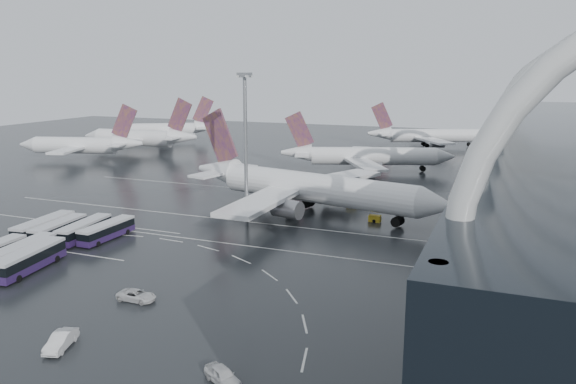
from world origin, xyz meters
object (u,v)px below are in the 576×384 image
at_px(airliner_main, 305,188).
at_px(bus_row_near_c, 84,230).
at_px(airliner_gate_b, 364,157).
at_px(bus_row_near_a, 44,227).
at_px(bus_row_far_b, 23,252).
at_px(gse_cart_belly_a, 375,218).
at_px(bus_row_near_d, 107,230).
at_px(bus_row_near_b, 59,229).
at_px(van_curve_b, 223,375).
at_px(bus_row_far_c, 29,259).
at_px(gse_cart_belly_e, 351,204).
at_px(jet_remote_west, 83,145).
at_px(jet_remote_mid, 141,138).
at_px(floodlight_mast, 245,130).
at_px(jet_remote_far, 168,130).
at_px(airliner_gate_c, 428,136).
at_px(van_curve_c, 61,341).
at_px(gse_cart_belly_b, 401,206).
at_px(van_curve_a, 136,295).

xyz_separation_m(airliner_main, bus_row_near_c, (-29.30, -32.84, -3.48)).
xyz_separation_m(airliner_gate_b, bus_row_near_c, (-28.84, -84.52, -2.68)).
height_order(bus_row_near_a, bus_row_near_c, bus_row_near_a).
xyz_separation_m(bus_row_far_b, gse_cart_belly_a, (44.82, 44.06, -1.10)).
relative_size(airliner_main, bus_row_near_d, 4.98).
bearing_deg(bus_row_near_b, van_curve_b, -127.60).
height_order(bus_row_near_c, bus_row_near_d, bus_row_near_c).
bearing_deg(bus_row_far_c, airliner_gate_b, -22.71).
bearing_deg(gse_cart_belly_e, jet_remote_west, 163.20).
xyz_separation_m(jet_remote_mid, floodlight_mast, (77.26, -71.81, 12.94)).
distance_m(airliner_gate_b, bus_row_near_d, 86.95).
xyz_separation_m(jet_remote_west, gse_cart_belly_a, (107.83, -40.68, -4.17)).
bearing_deg(jet_remote_west, bus_row_near_a, 111.76).
distance_m(jet_remote_far, gse_cart_belly_e, 131.93).
xyz_separation_m(airliner_main, floodlight_mast, (-8.04, -11.30, 12.87)).
bearing_deg(gse_cart_belly_a, jet_remote_west, 159.33).
height_order(jet_remote_mid, jet_remote_far, jet_remote_mid).
xyz_separation_m(bus_row_near_b, van_curve_b, (49.32, -30.83, -0.89)).
bearing_deg(airliner_gate_c, floodlight_mast, -120.36).
height_order(airliner_gate_b, bus_row_near_a, airliner_gate_b).
relative_size(bus_row_near_a, bus_row_near_b, 1.08).
bearing_deg(jet_remote_mid, van_curve_c, 117.64).
bearing_deg(bus_row_near_c, bus_row_far_c, -172.91).
bearing_deg(jet_remote_west, jet_remote_mid, -123.16).
distance_m(jet_remote_west, gse_cart_belly_b, 114.45).
bearing_deg(jet_remote_west, van_curve_a, 118.80).
bearing_deg(gse_cart_belly_a, van_curve_c, -107.01).
bearing_deg(airliner_gate_c, bus_row_near_c, -127.26).
distance_m(bus_row_near_c, van_curve_a, 31.61).
xyz_separation_m(airliner_gate_b, bus_row_near_a, (-36.38, -86.14, -2.58)).
bearing_deg(van_curve_c, bus_row_near_a, 119.83).
relative_size(airliner_gate_c, gse_cart_belly_a, 20.22).
bearing_deg(gse_cart_belly_b, bus_row_near_d, -136.64).
bearing_deg(van_curve_a, van_curve_b, -125.38).
bearing_deg(bus_row_near_d, bus_row_near_b, 108.05).
bearing_deg(airliner_gate_b, bus_row_far_b, -125.65).
bearing_deg(van_curve_c, bus_row_near_c, 111.01).
height_order(airliner_gate_c, gse_cart_belly_b, airliner_gate_c).
xyz_separation_m(bus_row_far_b, van_curve_a, (25.22, -5.57, -1.01)).
bearing_deg(floodlight_mast, bus_row_far_c, -115.08).
xyz_separation_m(bus_row_far_c, floodlight_mast, (17.49, 37.37, 16.23)).
bearing_deg(gse_cart_belly_a, bus_row_near_a, -148.41).
xyz_separation_m(jet_remote_west, bus_row_near_b, (58.60, -72.63, -3.11)).
relative_size(jet_remote_far, van_curve_a, 7.63).
distance_m(jet_remote_mid, van_curve_b, 161.14).
bearing_deg(bus_row_near_d, van_curve_a, -133.31).
bearing_deg(bus_row_far_b, airliner_gate_b, -23.86).
relative_size(bus_row_near_d, gse_cart_belly_a, 5.29).
bearing_deg(van_curve_c, jet_remote_mid, 105.85).
relative_size(jet_remote_far, van_curve_c, 7.61).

